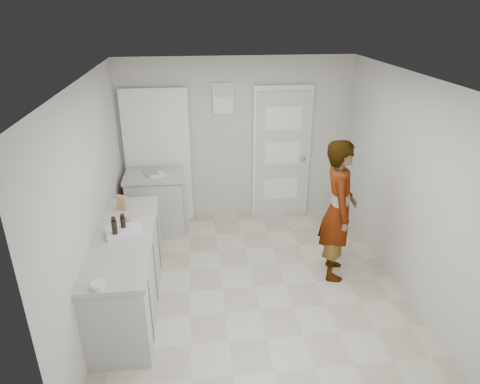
{
  "coord_description": "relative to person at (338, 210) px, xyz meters",
  "views": [
    {
      "loc": [
        -0.66,
        -4.26,
        3.19
      ],
      "look_at": [
        -0.13,
        0.4,
        1.1
      ],
      "focal_mm": 32.0,
      "sensor_mm": 36.0,
      "label": 1
    }
  ],
  "objects": [
    {
      "name": "ground",
      "position": [
        -1.05,
        -0.19,
        -0.89
      ],
      "size": [
        4.0,
        4.0,
        0.0
      ],
      "primitive_type": "plane",
      "color": "#B0A993",
      "rests_on": "ground"
    },
    {
      "name": "room_shell",
      "position": [
        -1.22,
        1.76,
        0.14
      ],
      "size": [
        4.0,
        4.0,
        4.0
      ],
      "color": "beige",
      "rests_on": "ground"
    },
    {
      "name": "main_counter",
      "position": [
        -2.5,
        -0.39,
        -0.46
      ],
      "size": [
        0.64,
        1.96,
        0.93
      ],
      "color": "silver",
      "rests_on": "ground"
    },
    {
      "name": "side_counter",
      "position": [
        -2.3,
        1.36,
        -0.46
      ],
      "size": [
        0.84,
        0.61,
        0.93
      ],
      "color": "silver",
      "rests_on": "ground"
    },
    {
      "name": "person",
      "position": [
        0.0,
        0.0,
        0.0
      ],
      "size": [
        0.56,
        0.72,
        1.77
      ],
      "primitive_type": "imported",
      "rotation": [
        0.0,
        0.0,
        1.35
      ],
      "color": "silver",
      "rests_on": "ground"
    },
    {
      "name": "cake_mix_box",
      "position": [
        -2.58,
        0.24,
        0.13
      ],
      "size": [
        0.12,
        0.09,
        0.18
      ],
      "primitive_type": "cube",
      "rotation": [
        0.0,
        0.0,
        -0.41
      ],
      "color": "#99734C",
      "rests_on": "main_counter"
    },
    {
      "name": "spice_jar",
      "position": [
        -2.48,
        -0.09,
        0.08
      ],
      "size": [
        0.05,
        0.05,
        0.08
      ],
      "primitive_type": "cylinder",
      "color": "tan",
      "rests_on": "main_counter"
    },
    {
      "name": "oil_cruet_a",
      "position": [
        -2.49,
        -0.32,
        0.14
      ],
      "size": [
        0.06,
        0.06,
        0.22
      ],
      "color": "black",
      "rests_on": "main_counter"
    },
    {
      "name": "oil_cruet_b",
      "position": [
        -2.56,
        -0.45,
        0.16
      ],
      "size": [
        0.06,
        0.06,
        0.26
      ],
      "color": "black",
      "rests_on": "main_counter"
    },
    {
      "name": "baking_dish",
      "position": [
        -2.48,
        -0.36,
        0.07
      ],
      "size": [
        0.41,
        0.33,
        0.06
      ],
      "rotation": [
        0.0,
        0.0,
        0.24
      ],
      "color": "silver",
      "rests_on": "main_counter"
    },
    {
      "name": "egg_bowl",
      "position": [
        -2.58,
        -1.29,
        0.06
      ],
      "size": [
        0.12,
        0.12,
        0.05
      ],
      "color": "silver",
      "rests_on": "main_counter"
    },
    {
      "name": "papers",
      "position": [
        -2.28,
        1.36,
        0.04
      ],
      "size": [
        0.37,
        0.38,
        0.01
      ],
      "primitive_type": "cube",
      "rotation": [
        0.0,
        0.0,
        0.64
      ],
      "color": "white",
      "rests_on": "side_counter"
    }
  ]
}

